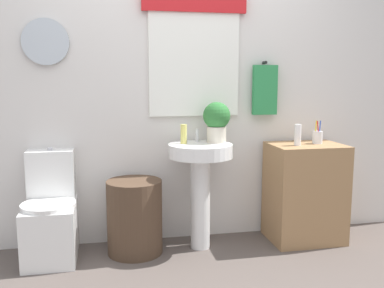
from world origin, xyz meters
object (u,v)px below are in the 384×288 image
toilet (51,218)px  laundry_hamper (135,217)px  toothbrush_cup (317,137)px  lotion_bottle (298,135)px  potted_plant (217,120)px  soap_bottle (184,134)px  pedestal_sink (200,172)px  wooden_cabinet (305,192)px

toilet → laundry_hamper: 0.61m
toilet → laundry_hamper: toilet is taller
toothbrush_cup → lotion_bottle: bearing=-163.3°
toothbrush_cup → potted_plant: bearing=177.2°
toilet → soap_bottle: (0.99, 0.01, 0.59)m
pedestal_sink → toothbrush_cup: size_ratio=4.41×
wooden_cabinet → soap_bottle: 1.11m
toilet → toothbrush_cup: (2.08, -0.02, 0.54)m
laundry_hamper → soap_bottle: 0.72m
pedestal_sink → potted_plant: potted_plant is taller
laundry_hamper → toothbrush_cup: size_ratio=3.01×
wooden_cabinet → toothbrush_cup: size_ratio=4.27×
lotion_bottle → soap_bottle: bearing=174.2°
soap_bottle → pedestal_sink: bearing=-22.6°
pedestal_sink → wooden_cabinet: bearing=0.0°
pedestal_sink → lotion_bottle: size_ratio=4.92×
soap_bottle → lotion_bottle: (0.89, -0.09, -0.02)m
wooden_cabinet → potted_plant: bearing=175.3°
potted_plant → laundry_hamper: bearing=-174.7°
laundry_hamper → soap_bottle: size_ratio=3.80×
soap_bottle → potted_plant: 0.28m
laundry_hamper → toothbrush_cup: 1.58m
laundry_hamper → toilet: bearing=176.6°
pedestal_sink → potted_plant: 0.42m
pedestal_sink → toothbrush_cup: toothbrush_cup is taller
wooden_cabinet → toothbrush_cup: (0.10, 0.02, 0.45)m
potted_plant → toothbrush_cup: bearing=-2.8°
toilet → lotion_bottle: lotion_bottle is taller
wooden_cabinet → lotion_bottle: size_ratio=4.76×
potted_plant → toothbrush_cup: potted_plant is taller
lotion_bottle → toothbrush_cup: size_ratio=0.90×
wooden_cabinet → soap_bottle: soap_bottle is taller
potted_plant → toothbrush_cup: (0.83, -0.04, -0.15)m
soap_bottle → wooden_cabinet: bearing=-2.9°
toilet → wooden_cabinet: (1.98, -0.04, 0.09)m
laundry_hamper → potted_plant: 0.96m
wooden_cabinet → lotion_bottle: bearing=-158.1°
toilet → wooden_cabinet: 1.98m
lotion_bottle → laundry_hamper: bearing=178.2°
toothbrush_cup → soap_bottle: bearing=178.4°
lotion_bottle → toothbrush_cup: bearing=16.7°
pedestal_sink → wooden_cabinet: pedestal_sink is taller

